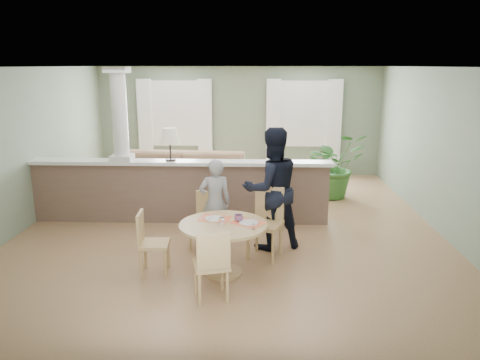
{
  "coord_description": "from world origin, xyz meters",
  "views": [
    {
      "loc": [
        0.45,
        -7.73,
        2.73
      ],
      "look_at": [
        0.2,
        -1.0,
        1.07
      ],
      "focal_mm": 35.0,
      "sensor_mm": 36.0,
      "label": 1
    }
  ],
  "objects_px": {
    "sofa": "(179,178)",
    "chair_side": "(149,240)",
    "houseplant": "(334,165)",
    "dining_table": "(224,234)",
    "chair_far_man": "(267,219)",
    "man_person": "(272,189)",
    "chair_near": "(212,262)",
    "child_person": "(215,203)",
    "chair_far_boy": "(205,217)"
  },
  "relations": [
    {
      "from": "sofa",
      "to": "chair_side",
      "type": "distance_m",
      "value": 3.4
    },
    {
      "from": "houseplant",
      "to": "dining_table",
      "type": "xyz_separation_m",
      "value": [
        -2.04,
        -3.85,
        -0.13
      ]
    },
    {
      "from": "chair_far_man",
      "to": "man_person",
      "type": "bearing_deg",
      "value": 95.92
    },
    {
      "from": "chair_near",
      "to": "child_person",
      "type": "height_order",
      "value": "child_person"
    },
    {
      "from": "houseplant",
      "to": "chair_far_boy",
      "type": "distance_m",
      "value": 3.78
    },
    {
      "from": "chair_far_boy",
      "to": "houseplant",
      "type": "bearing_deg",
      "value": 66.42
    },
    {
      "from": "sofa",
      "to": "chair_far_boy",
      "type": "distance_m",
      "value": 2.55
    },
    {
      "from": "chair_far_man",
      "to": "chair_near",
      "type": "relative_size",
      "value": 1.13
    },
    {
      "from": "child_person",
      "to": "chair_near",
      "type": "bearing_deg",
      "value": 83.01
    },
    {
      "from": "sofa",
      "to": "houseplant",
      "type": "distance_m",
      "value": 3.24
    },
    {
      "from": "chair_far_man",
      "to": "chair_near",
      "type": "bearing_deg",
      "value": -95.47
    },
    {
      "from": "sofa",
      "to": "dining_table",
      "type": "distance_m",
      "value": 3.56
    },
    {
      "from": "chair_far_boy",
      "to": "chair_side",
      "type": "bearing_deg",
      "value": -107.45
    },
    {
      "from": "chair_near",
      "to": "child_person",
      "type": "relative_size",
      "value": 0.66
    },
    {
      "from": "dining_table",
      "to": "child_person",
      "type": "bearing_deg",
      "value": 101.45
    },
    {
      "from": "chair_side",
      "to": "child_person",
      "type": "relative_size",
      "value": 0.63
    },
    {
      "from": "chair_near",
      "to": "man_person",
      "type": "xyz_separation_m",
      "value": [
        0.74,
        1.74,
        0.43
      ]
    },
    {
      "from": "child_person",
      "to": "sofa",
      "type": "bearing_deg",
      "value": -78.81
    },
    {
      "from": "houseplant",
      "to": "chair_side",
      "type": "bearing_deg",
      "value": -128.13
    },
    {
      "from": "houseplant",
      "to": "man_person",
      "type": "relative_size",
      "value": 0.74
    },
    {
      "from": "chair_side",
      "to": "child_person",
      "type": "bearing_deg",
      "value": -40.3
    },
    {
      "from": "dining_table",
      "to": "man_person",
      "type": "height_order",
      "value": "man_person"
    },
    {
      "from": "dining_table",
      "to": "chair_far_boy",
      "type": "xyz_separation_m",
      "value": [
        -0.36,
        0.94,
        -0.09
      ]
    },
    {
      "from": "sofa",
      "to": "child_person",
      "type": "xyz_separation_m",
      "value": [
        0.94,
        -2.33,
        0.19
      ]
    },
    {
      "from": "sofa",
      "to": "houseplant",
      "type": "bearing_deg",
      "value": 11.89
    },
    {
      "from": "houseplant",
      "to": "man_person",
      "type": "xyz_separation_m",
      "value": [
        -1.4,
        -2.88,
        0.24
      ]
    },
    {
      "from": "sofa",
      "to": "houseplant",
      "type": "height_order",
      "value": "houseplant"
    },
    {
      "from": "chair_far_boy",
      "to": "chair_far_man",
      "type": "bearing_deg",
      "value": -1.16
    },
    {
      "from": "chair_far_boy",
      "to": "man_person",
      "type": "height_order",
      "value": "man_person"
    },
    {
      "from": "chair_side",
      "to": "man_person",
      "type": "distance_m",
      "value": 1.98
    },
    {
      "from": "dining_table",
      "to": "chair_far_man",
      "type": "relative_size",
      "value": 1.15
    },
    {
      "from": "houseplant",
      "to": "child_person",
      "type": "bearing_deg",
      "value": -128.74
    },
    {
      "from": "chair_far_man",
      "to": "child_person",
      "type": "distance_m",
      "value": 0.88
    },
    {
      "from": "dining_table",
      "to": "chair_far_boy",
      "type": "height_order",
      "value": "chair_far_boy"
    },
    {
      "from": "houseplant",
      "to": "chair_far_boy",
      "type": "bearing_deg",
      "value": -129.57
    },
    {
      "from": "houseplant",
      "to": "chair_far_man",
      "type": "height_order",
      "value": "houseplant"
    },
    {
      "from": "chair_near",
      "to": "chair_far_boy",
      "type": "bearing_deg",
      "value": -96.72
    },
    {
      "from": "dining_table",
      "to": "chair_side",
      "type": "relative_size",
      "value": 1.37
    },
    {
      "from": "chair_side",
      "to": "dining_table",
      "type": "bearing_deg",
      "value": -92.25
    },
    {
      "from": "dining_table",
      "to": "chair_far_man",
      "type": "xyz_separation_m",
      "value": [
        0.57,
        0.66,
        -0.0
      ]
    },
    {
      "from": "houseplant",
      "to": "child_person",
      "type": "height_order",
      "value": "houseplant"
    },
    {
      "from": "houseplant",
      "to": "man_person",
      "type": "distance_m",
      "value": 3.21
    },
    {
      "from": "child_person",
      "to": "dining_table",
      "type": "bearing_deg",
      "value": 90.67
    },
    {
      "from": "houseplant",
      "to": "sofa",
      "type": "bearing_deg",
      "value": -171.5
    },
    {
      "from": "chair_side",
      "to": "child_person",
      "type": "height_order",
      "value": "child_person"
    },
    {
      "from": "dining_table",
      "to": "child_person",
      "type": "distance_m",
      "value": 1.07
    },
    {
      "from": "sofa",
      "to": "chair_near",
      "type": "distance_m",
      "value": 4.27
    },
    {
      "from": "dining_table",
      "to": "child_person",
      "type": "height_order",
      "value": "child_person"
    },
    {
      "from": "chair_near",
      "to": "chair_side",
      "type": "distance_m",
      "value": 1.17
    },
    {
      "from": "sofa",
      "to": "dining_table",
      "type": "height_order",
      "value": "sofa"
    }
  ]
}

